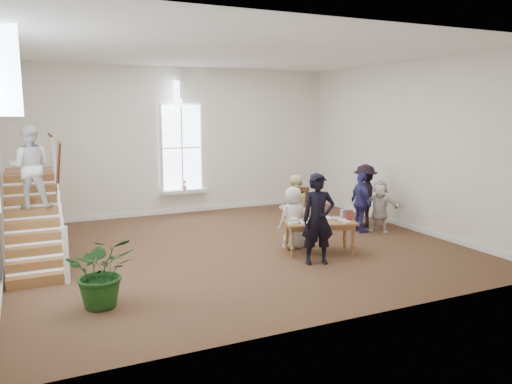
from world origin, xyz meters
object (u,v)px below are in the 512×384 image
person_yellow (294,209)px  woman_cluster_b (365,196)px  elderly_woman (293,218)px  woman_cluster_c (380,206)px  side_chair (303,202)px  library_table (319,225)px  police_officer (318,219)px  woman_cluster_a (361,202)px  floor_plant (102,271)px

person_yellow → woman_cluster_b: woman_cluster_b is taller
elderly_woman → woman_cluster_b: woman_cluster_b is taller
woman_cluster_c → side_chair: (-1.06, 2.21, -0.18)m
library_table → woman_cluster_b: 3.03m
police_officer → side_chair: police_officer is taller
library_table → woman_cluster_c: 2.72m
person_yellow → woman_cluster_b: bearing=-172.4°
library_table → woman_cluster_a: size_ratio=1.09×
police_officer → side_chair: 4.34m
elderly_woman → person_yellow: (0.30, 0.50, 0.10)m
library_table → woman_cluster_a: (2.07, 1.21, 0.14)m
police_officer → woman_cluster_b: (2.95, 2.32, -0.09)m
woman_cluster_c → side_chair: bearing=163.9°
library_table → side_chair: bearing=82.3°
elderly_woman → police_officer: bearing=80.9°
person_yellow → floor_plant: 5.36m
elderly_woman → woman_cluster_a: bearing=-170.0°
person_yellow → police_officer: bearing=72.2°
police_officer → side_chair: size_ratio=2.04×
police_officer → woman_cluster_c: 3.40m
woman_cluster_b → woman_cluster_c: bearing=35.0°
woman_cluster_c → person_yellow: bearing=-133.5°
police_officer → woman_cluster_a: (2.49, 1.87, -0.16)m
woman_cluster_c → police_officer: bearing=-102.1°
woman_cluster_b → woman_cluster_c: 0.67m
floor_plant → woman_cluster_c: bearing=16.4°
woman_cluster_b → elderly_woman: bearing=-34.5°
police_officer → floor_plant: bearing=-158.8°
police_officer → floor_plant: 4.50m
library_table → woman_cluster_b: (2.52, 1.66, 0.21)m
woman_cluster_a → side_chair: (-0.61, 2.01, -0.28)m
woman_cluster_b → floor_plant: woman_cluster_b is taller
elderly_woman → floor_plant: size_ratio=1.21×
police_officer → woman_cluster_a: bearing=51.6°
side_chair → person_yellow: bearing=-102.3°
elderly_woman → woman_cluster_c: (2.85, 0.42, -0.03)m
elderly_woman → side_chair: size_ratio=1.55×
elderly_woman → woman_cluster_b: (2.85, 1.07, 0.14)m
person_yellow → woman_cluster_a: 2.10m
elderly_woman → side_chair: bearing=-128.7°
police_officer → woman_cluster_b: size_ratio=1.10×
library_table → woman_cluster_c: bearing=38.5°
elderly_woman → side_chair: (1.79, 2.63, -0.21)m
person_yellow → woman_cluster_a: bearing=178.3°
elderly_woman → woman_cluster_c: elderly_woman is taller
side_chair → floor_plant: bearing=-122.7°
floor_plant → elderly_woman: bearing=21.1°
woman_cluster_c → side_chair: woman_cluster_c is taller
person_yellow → elderly_woman: bearing=54.1°
elderly_woman → woman_cluster_a: size_ratio=0.92×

